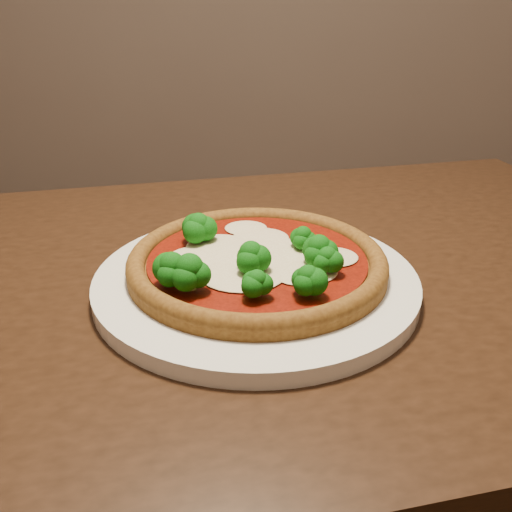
{
  "coord_description": "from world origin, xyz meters",
  "views": [
    {
      "loc": [
        0.04,
        -0.85,
        1.06
      ],
      "look_at": [
        0.04,
        -0.29,
        0.79
      ],
      "focal_mm": 40.0,
      "sensor_mm": 36.0,
      "label": 1
    }
  ],
  "objects": [
    {
      "name": "plate",
      "position": [
        0.04,
        -0.29,
        0.76
      ],
      "size": [
        0.36,
        0.36,
        0.02
      ],
      "primitive_type": "cylinder",
      "color": "white",
      "rests_on": "dining_table"
    },
    {
      "name": "pizza",
      "position": [
        0.04,
        -0.29,
        0.78
      ],
      "size": [
        0.29,
        0.29,
        0.06
      ],
      "rotation": [
        0.0,
        0.0,
        0.03
      ],
      "color": "brown",
      "rests_on": "plate"
    },
    {
      "name": "dining_table",
      "position": [
        0.01,
        -0.25,
        0.64
      ],
      "size": [
        1.33,
        0.98,
        0.75
      ],
      "rotation": [
        0.0,
        0.0,
        0.24
      ],
      "color": "black",
      "rests_on": "floor"
    }
  ]
}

